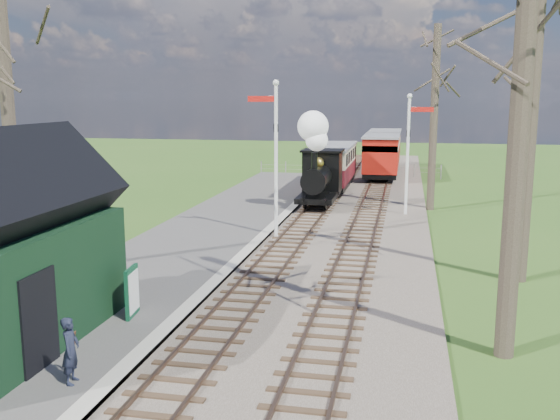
{
  "coord_description": "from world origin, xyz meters",
  "views": [
    {
      "loc": [
        4.26,
        -7.59,
        5.61
      ],
      "look_at": [
        -0.1,
        13.85,
        1.6
      ],
      "focal_mm": 40.0,
      "sensor_mm": 36.0,
      "label": 1
    }
  ],
  "objects_px": {
    "bench": "(63,317)",
    "person": "(71,350)",
    "red_carriage_a": "(381,155)",
    "sign_board": "(132,292)",
    "red_carriage_b": "(384,149)",
    "semaphore_near": "(274,148)",
    "coach": "(333,165)",
    "locomotive": "(319,166)",
    "semaphore_far": "(409,145)"
  },
  "relations": [
    {
      "from": "bench",
      "to": "person",
      "type": "relative_size",
      "value": 1.22
    },
    {
      "from": "red_carriage_a",
      "to": "person",
      "type": "distance_m",
      "value": 32.49
    },
    {
      "from": "red_carriage_a",
      "to": "sign_board",
      "type": "xyz_separation_m",
      "value": [
        -4.9,
        -28.49,
        -0.85
      ]
    },
    {
      "from": "red_carriage_b",
      "to": "bench",
      "type": "bearing_deg",
      "value": -99.51
    },
    {
      "from": "semaphore_near",
      "to": "red_carriage_a",
      "type": "xyz_separation_m",
      "value": [
        3.37,
        18.71,
        -1.94
      ]
    },
    {
      "from": "coach",
      "to": "bench",
      "type": "relative_size",
      "value": 4.75
    },
    {
      "from": "red_carriage_b",
      "to": "person",
      "type": "xyz_separation_m",
      "value": [
        -4.46,
        -37.67,
        -0.82
      ]
    },
    {
      "from": "sign_board",
      "to": "bench",
      "type": "xyz_separation_m",
      "value": [
        -1.04,
        -1.46,
        -0.21
      ]
    },
    {
      "from": "coach",
      "to": "sign_board",
      "type": "relative_size",
      "value": 6.09
    },
    {
      "from": "bench",
      "to": "semaphore_near",
      "type": "bearing_deg",
      "value": 77.11
    },
    {
      "from": "locomotive",
      "to": "person",
      "type": "distance_m",
      "value": 20.69
    },
    {
      "from": "red_carriage_b",
      "to": "semaphore_near",
      "type": "bearing_deg",
      "value": -97.92
    },
    {
      "from": "semaphore_near",
      "to": "person",
      "type": "bearing_deg",
      "value": -94.64
    },
    {
      "from": "semaphore_near",
      "to": "semaphore_far",
      "type": "xyz_separation_m",
      "value": [
        5.14,
        6.0,
        -0.27
      ]
    },
    {
      "from": "red_carriage_a",
      "to": "red_carriage_b",
      "type": "distance_m",
      "value": 5.5
    },
    {
      "from": "semaphore_far",
      "to": "person",
      "type": "bearing_deg",
      "value": -107.77
    },
    {
      "from": "semaphore_far",
      "to": "red_carriage_a",
      "type": "xyz_separation_m",
      "value": [
        -1.77,
        12.71,
        -1.67
      ]
    },
    {
      "from": "sign_board",
      "to": "bench",
      "type": "bearing_deg",
      "value": -125.33
    },
    {
      "from": "red_carriage_a",
      "to": "semaphore_near",
      "type": "bearing_deg",
      "value": -100.21
    },
    {
      "from": "person",
      "to": "red_carriage_b",
      "type": "bearing_deg",
      "value": -16.57
    },
    {
      "from": "red_carriage_a",
      "to": "locomotive",
      "type": "bearing_deg",
      "value": -102.68
    },
    {
      "from": "semaphore_far",
      "to": "bench",
      "type": "bearing_deg",
      "value": -114.11
    },
    {
      "from": "red_carriage_a",
      "to": "sign_board",
      "type": "distance_m",
      "value": 28.92
    },
    {
      "from": "semaphore_near",
      "to": "red_carriage_a",
      "type": "distance_m",
      "value": 19.11
    },
    {
      "from": "locomotive",
      "to": "red_carriage_b",
      "type": "bearing_deg",
      "value": 81.32
    },
    {
      "from": "coach",
      "to": "red_carriage_b",
      "type": "distance_m",
      "value": 11.35
    },
    {
      "from": "red_carriage_b",
      "to": "bench",
      "type": "distance_m",
      "value": 35.95
    },
    {
      "from": "semaphore_far",
      "to": "sign_board",
      "type": "height_order",
      "value": "semaphore_far"
    },
    {
      "from": "person",
      "to": "sign_board",
      "type": "bearing_deg",
      "value": -2.99
    },
    {
      "from": "bench",
      "to": "semaphore_far",
      "type": "bearing_deg",
      "value": 65.89
    },
    {
      "from": "coach",
      "to": "sign_board",
      "type": "height_order",
      "value": "coach"
    },
    {
      "from": "red_carriage_a",
      "to": "person",
      "type": "relative_size",
      "value": 4.43
    },
    {
      "from": "bench",
      "to": "red_carriage_b",
      "type": "bearing_deg",
      "value": 80.49
    },
    {
      "from": "coach",
      "to": "sign_board",
      "type": "bearing_deg",
      "value": -95.73
    },
    {
      "from": "coach",
      "to": "semaphore_near",
      "type": "bearing_deg",
      "value": -93.34
    },
    {
      "from": "coach",
      "to": "red_carriage_b",
      "type": "relative_size",
      "value": 1.3
    },
    {
      "from": "semaphore_near",
      "to": "red_carriage_a",
      "type": "relative_size",
      "value": 1.07
    },
    {
      "from": "semaphore_near",
      "to": "sign_board",
      "type": "height_order",
      "value": "semaphore_near"
    },
    {
      "from": "semaphore_near",
      "to": "person",
      "type": "relative_size",
      "value": 4.74
    },
    {
      "from": "coach",
      "to": "bench",
      "type": "height_order",
      "value": "coach"
    },
    {
      "from": "semaphore_near",
      "to": "sign_board",
      "type": "distance_m",
      "value": 10.28
    },
    {
      "from": "locomotive",
      "to": "semaphore_far",
      "type": "bearing_deg",
      "value": -14.1
    },
    {
      "from": "locomotive",
      "to": "bench",
      "type": "xyz_separation_m",
      "value": [
        -3.33,
        -18.33,
        -1.56
      ]
    },
    {
      "from": "semaphore_far",
      "to": "sign_board",
      "type": "xyz_separation_m",
      "value": [
        -6.68,
        -15.77,
        -2.53
      ]
    },
    {
      "from": "red_carriage_b",
      "to": "bench",
      "type": "height_order",
      "value": "red_carriage_b"
    },
    {
      "from": "locomotive",
      "to": "bench",
      "type": "relative_size",
      "value": 2.97
    },
    {
      "from": "person",
      "to": "bench",
      "type": "bearing_deg",
      "value": 23.72
    },
    {
      "from": "semaphore_far",
      "to": "locomotive",
      "type": "distance_m",
      "value": 4.67
    },
    {
      "from": "person",
      "to": "red_carriage_a",
      "type": "bearing_deg",
      "value": -17.71
    },
    {
      "from": "semaphore_far",
      "to": "red_carriage_a",
      "type": "height_order",
      "value": "semaphore_far"
    }
  ]
}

